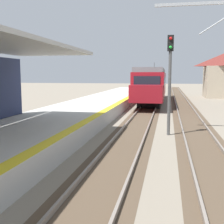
# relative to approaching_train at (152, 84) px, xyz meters

# --- Properties ---
(station_platform) EXTENTS (5.00, 80.00, 0.91)m
(station_platform) POSITION_rel_approaching_train_xyz_m (-4.40, -20.85, -1.73)
(station_platform) COLOR #B7B5AD
(station_platform) RESTS_ON ground
(track_pair_nearest_platform) EXTENTS (2.34, 120.00, 0.16)m
(track_pair_nearest_platform) POSITION_rel_approaching_train_xyz_m (-0.00, -16.85, -2.13)
(track_pair_nearest_platform) COLOR #4C3D2D
(track_pair_nearest_platform) RESTS_ON ground
(track_pair_middle) EXTENTS (2.34, 120.00, 0.16)m
(track_pair_middle) POSITION_rel_approaching_train_xyz_m (3.40, -16.85, -2.13)
(track_pair_middle) COLOR #4C3D2D
(track_pair_middle) RESTS_ON ground
(approaching_train) EXTENTS (2.93, 19.60, 4.76)m
(approaching_train) POSITION_rel_approaching_train_xyz_m (0.00, 0.00, 0.00)
(approaching_train) COLOR maroon
(approaching_train) RESTS_ON ground
(rail_signal_post) EXTENTS (0.32, 0.34, 5.20)m
(rail_signal_post) POSITION_rel_approaching_train_xyz_m (1.89, -18.52, 1.02)
(rail_signal_post) COLOR #4C4C4C
(rail_signal_post) RESTS_ON ground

